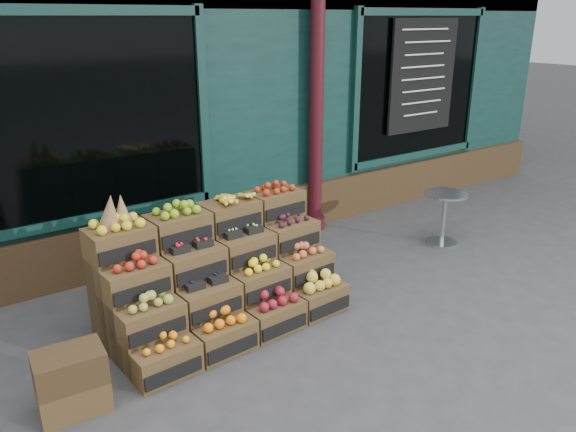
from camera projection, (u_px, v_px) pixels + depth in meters
ground at (347, 314)px, 5.43m from camera, size 60.00×60.00×0.00m
shop_facade at (132, 39)px, 8.55m from camera, size 12.00×6.24×4.80m
crate_display at (220, 279)px, 5.21m from camera, size 2.24×1.19×1.37m
spare_crates at (72, 382)px, 4.04m from camera, size 0.51×0.37×0.48m
bistro_table at (444, 212)px, 6.99m from camera, size 0.53×0.53×0.67m
shopkeeper at (114, 186)px, 6.43m from camera, size 0.76×0.65×1.77m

